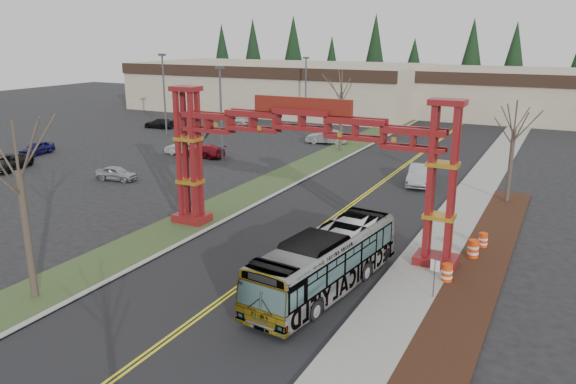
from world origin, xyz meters
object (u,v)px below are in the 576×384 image
Objects in this scene: parked_car_near_c at (8,162)px; bare_tree_median_mid at (198,144)px; parked_car_far_b at (243,118)px; bare_tree_median_far at (342,93)px; light_pole_far at (306,86)px; barrel_north at (483,241)px; transit_bus at (326,262)px; gateway_arch at (302,144)px; bare_tree_right_far at (514,130)px; barrel_mid at (473,250)px; silver_sedan at (420,175)px; light_pole_mid at (164,89)px; parked_car_mid_b at (37,148)px; parked_car_near_a at (117,173)px; light_pole_near at (221,108)px; parked_car_far_a at (327,137)px; street_sign at (435,271)px; parked_car_near_b at (185,148)px; retail_building_east at (548,95)px; parked_car_mid_a at (204,151)px; barrel_south at (447,274)px; parked_car_far_c at (160,123)px; retail_building_west at (279,87)px; bare_tree_median_near at (19,172)px.

bare_tree_median_mid is (23.98, -3.57, 4.42)m from parked_car_near_c.
parked_car_far_b is 0.64× the size of bare_tree_median_far.
barrel_north is (29.06, -37.62, -4.78)m from light_pole_far.
light_pole_far reaches higher than transit_bus.
bare_tree_right_far is (10.00, 14.31, -0.58)m from gateway_arch.
parked_car_far_b is 45.14m from bare_tree_right_far.
barrel_mid is at bearing -21.63° from parked_car_near_c.
silver_sedan is 35.36m from light_pole_mid.
parked_car_far_b is at bearing -162.93° from light_pole_far.
light_pole_mid is at bearing 164.27° from bare_tree_right_far.
parked_car_near_a is at bearing -23.45° from parked_car_mid_b.
bare_tree_median_far is 13.15m from light_pole_near.
bare_tree_median_mid is at bearing -61.58° from light_pole_near.
street_sign is (19.79, -33.70, 0.66)m from parked_car_far_a.
parked_car_near_c is (-10.38, -12.81, 0.00)m from parked_car_near_b.
street_sign is at bearing -117.10° from parked_car_near_a.
parked_car_near_c is at bearing 90.17° from parked_car_near_a.
retail_building_east is at bearing 140.21° from parked_car_near_b.
barrel_south is (28.18, -19.29, -0.15)m from parked_car_mid_a.
transit_bus is 21.94m from silver_sedan.
parked_car_near_c is 1.12× the size of parked_car_mid_a.
parked_car_near_c is 21.82m from light_pole_mid.
silver_sedan is 5.20× the size of barrel_north.
parked_car_far_a is 24.13m from parked_car_far_c.
parked_car_near_b is 0.84× the size of parked_car_near_c.
retail_building_west is at bearing 112.56° from bare_tree_median_mid.
barrel_south is 3.85m from barrel_mid.
retail_building_west is 24.88m from parked_car_far_c.
parked_car_far_a is 4.61× the size of barrel_south.
bare_tree_right_far is at bearing -2.56° from parked_car_mid_b.
gateway_arch is 14.72m from bare_tree_median_near.
parked_car_near_c is at bearing 168.03° from street_sign.
gateway_arch is 2.52× the size of bare_tree_median_mid.
bare_tree_median_near is (27.32, -22.85, 5.45)m from parked_car_mid_b.
gateway_arch is 32.04m from parked_car_far_a.
light_pole_far is at bearing 55.08° from parked_car_mid_b.
parked_car_mid_b is 4.16× the size of barrel_north.
light_pole_far is (-11.20, 40.39, 0.15)m from bare_tree_median_mid.
parked_car_far_b is at bearing 146.93° from bare_tree_right_far.
barrel_south is at bearing -79.97° from silver_sedan.
light_pole_mid reaches higher than parked_car_near_a.
transit_bus reaches higher than barrel_south.
silver_sedan is 2.50× the size of street_sign.
parked_car_far_a is (19.00, -24.33, -2.99)m from retail_building_west.
street_sign is at bearing -93.77° from bare_tree_right_far.
parked_car_mid_a is (1.19, 11.18, 0.04)m from parked_car_near_a.
barrel_north is at bearing -66.89° from parked_car_far_b.
bare_tree_median_near is 0.86× the size of light_pole_mid.
barrel_mid is at bearing 38.95° from bare_tree_median_near.
parked_car_near_c is 0.55× the size of light_pole_far.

